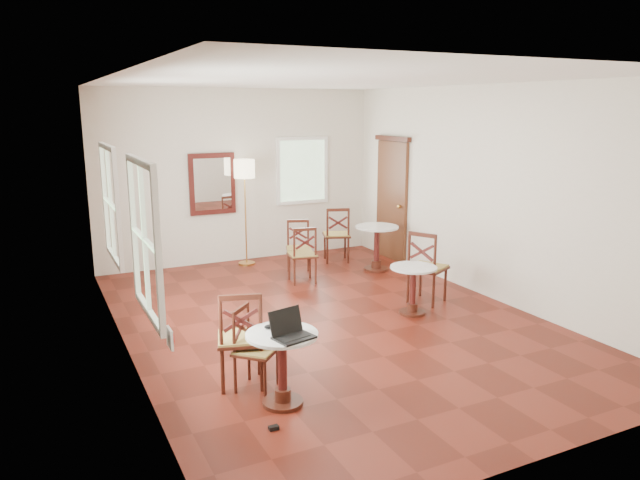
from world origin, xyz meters
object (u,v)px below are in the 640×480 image
Objects in this scene: floor_lamp at (244,176)px; navy_mug at (276,328)px; chair_near_b at (254,349)px; chair_mid_b at (427,267)px; power_adapter at (274,428)px; chair_mid_a at (303,254)px; cafe_table_back at (377,243)px; chair_back_b at (299,248)px; mouse at (269,327)px; water_glass at (281,328)px; laptop at (290,331)px; chair_back_a at (337,234)px; cafe_table_mid at (413,285)px; chair_near_a at (241,338)px; cafe_table_near at (282,361)px.

floor_lamp reaches higher than navy_mug.
navy_mug is at bearing -125.34° from chair_near_b.
chair_mid_b reaches higher than power_adapter.
chair_mid_a is 3.96m from navy_mug.
cafe_table_back is 0.86× the size of chair_back_b.
cafe_table_back is 7.18× the size of mouse.
chair_mid_b reaches higher than water_glass.
laptop reaches higher than chair_back_b.
mouse is at bearing -133.50° from cafe_table_back.
water_glass is (-0.03, 0.12, -0.01)m from laptop.
cafe_table_back is at bearing -1.60° from chair_near_b.
cafe_table_back is at bearing 47.67° from navy_mug.
floor_lamp reaches higher than mouse.
chair_mid_b is at bearing 31.34° from navy_mug.
cafe_table_back is 4.83m from water_glass.
chair_back_a is 5.30m from navy_mug.
chair_mid_a reaches higher than mouse.
chair_near_b is at bearing -136.32° from cafe_table_back.
chair_near_a is at bearing -159.89° from cafe_table_mid.
cafe_table_mid is at bearing -108.90° from cafe_table_back.
cafe_table_mid is 0.66× the size of chair_back_a.
chair_mid_b is at bearing -140.80° from chair_near_a.
water_glass is at bearing -17.62° from navy_mug.
cafe_table_back is at bearing -36.87° from chair_mid_b.
cafe_table_back is 5.29m from power_adapter.
cafe_table_mid is 0.86× the size of cafe_table_back.
chair_mid_b is (-0.27, -1.76, 0.04)m from cafe_table_back.
chair_mid_a is 0.49× the size of floor_lamp.
chair_back_a is at bearing -19.04° from floor_lamp.
chair_back_b is 8.37× the size of mouse.
chair_near_a reaches higher than mouse.
chair_back_b is 4.44m from navy_mug.
power_adapter is at bearing 104.58° from chair_near_a.
mouse is (-0.06, 0.15, 0.29)m from cafe_table_near.
chair_near_b is at bearing 81.07° from power_adapter.
navy_mug is at bearing 123.99° from chair_near_a.
chair_mid_a is 1.85m from floor_lamp.
chair_mid_b reaches higher than chair_near_a.
chair_back_a is 10.12× the size of water_glass.
chair_back_b is (2.16, 3.43, -0.05)m from chair_near_a.
chair_mid_a reaches higher than power_adapter.
chair_near_b is 6.52× the size of navy_mug.
floor_lamp is 14.49× the size of navy_mug.
power_adapter is at bearing -96.28° from chair_back_b.
navy_mug reaches higher than mouse.
chair_back_b is at bearing 163.64° from cafe_table_back.
laptop is 0.16m from navy_mug.
chair_mid_a is at bearing 12.72° from chair_near_b.
floor_lamp reaches higher than chair_back_b.
chair_back_a is 7.80× the size of navy_mug.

